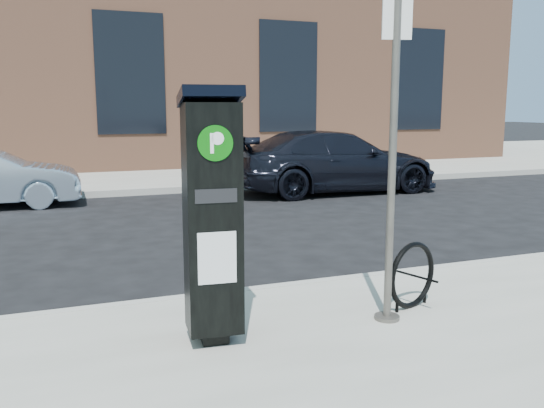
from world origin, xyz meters
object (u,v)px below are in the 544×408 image
sign_pole (392,163)px  car_dark (334,162)px  bike_rack (412,276)px  parking_kiosk (212,215)px

sign_pole → car_dark: size_ratio=0.55×
bike_rack → sign_pole: bearing=-172.2°
parking_kiosk → bike_rack: 2.10m
sign_pole → car_dark: (3.64, 8.13, -0.81)m
car_dark → parking_kiosk: bearing=147.5°
parking_kiosk → bike_rack: (1.96, 0.11, -0.73)m
parking_kiosk → car_dark: size_ratio=0.40×
parking_kiosk → bike_rack: parking_kiosk is taller
car_dark → bike_rack: bearing=158.1°
bike_rack → car_dark: car_dark is taller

